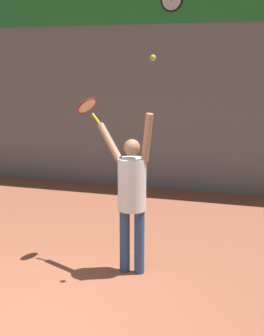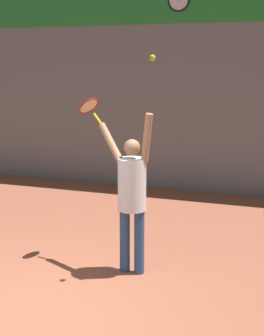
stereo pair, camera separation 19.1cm
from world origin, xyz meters
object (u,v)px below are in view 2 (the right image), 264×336
tennis_player (132,192)px  tennis_racket (89,107)px  scoreboard_clock (179,0)px  tennis_ball (152,58)px

tennis_player → tennis_racket: bearing=152.3°
scoreboard_clock → tennis_player: bearing=-84.2°
tennis_player → scoreboard_clock: bearing=95.8°
tennis_player → tennis_ball: tennis_ball is taller
tennis_player → tennis_racket: 1.29m
scoreboard_clock → tennis_player: 5.00m
scoreboard_clock → tennis_ball: scoreboard_clock is taller
tennis_racket → tennis_ball: 1.27m
scoreboard_clock → tennis_ball: 4.43m
scoreboard_clock → tennis_racket: bearing=-94.6°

